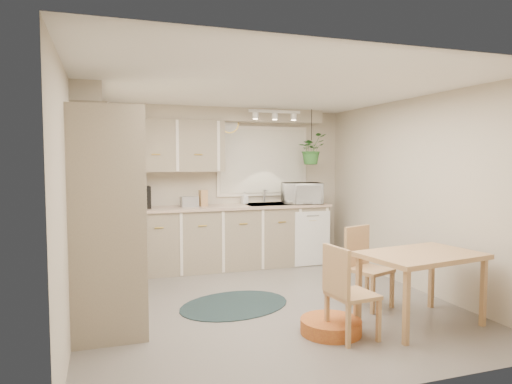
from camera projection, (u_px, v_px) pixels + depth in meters
floor at (265, 304)px, 5.16m from camera, size 4.20×4.20×0.00m
ceiling at (265, 89)px, 4.99m from camera, size 4.20×4.20×0.00m
wall_back at (220, 187)px, 7.06m from camera, size 4.00×0.04×2.40m
wall_front at (370, 223)px, 3.08m from camera, size 4.00×0.04×2.40m
wall_left at (72, 203)px, 4.44m from camera, size 0.04×4.20×2.40m
wall_right at (416, 194)px, 5.70m from camera, size 0.04×4.20×2.40m
base_cab_left at (106, 259)px, 5.41m from camera, size 0.60×1.85×0.90m
base_cab_back at (212, 239)px, 6.76m from camera, size 3.60×0.60×0.90m
counter_left at (106, 219)px, 5.38m from camera, size 0.64×1.89×0.04m
counter_back at (212, 208)px, 6.72m from camera, size 3.64×0.64×0.04m
oven_stack at (108, 222)px, 4.20m from camera, size 0.65×0.65×2.10m
wall_oven_face at (144, 221)px, 4.30m from camera, size 0.02×0.56×0.58m
upper_cab_left at (92, 143)px, 5.39m from camera, size 0.35×2.00×0.75m
upper_cab_back at (154, 146)px, 6.53m from camera, size 2.00×0.35×0.75m
soffit_left at (89, 102)px, 5.35m from camera, size 0.30×2.00×0.20m
soffit_back at (209, 114)px, 6.77m from camera, size 3.60×0.30×0.20m
cooktop at (107, 224)px, 4.84m from camera, size 0.52×0.58×0.02m
range_hood at (104, 181)px, 4.80m from camera, size 0.40×0.60×0.14m
window_blinds at (263, 161)px, 7.22m from camera, size 1.40×0.02×1.00m
window_frame at (263, 161)px, 7.23m from camera, size 1.50×0.02×1.10m
sink at (269, 207)px, 7.02m from camera, size 0.70×0.48×0.10m
dishwasher_front at (313, 238)px, 6.95m from camera, size 0.58×0.02×0.83m
track_light_bar at (275, 112)px, 6.68m from camera, size 0.80×0.04×0.04m
wall_clock at (229, 124)px, 7.01m from camera, size 0.30×0.03×0.30m
dining_table at (420, 289)px, 4.49m from camera, size 1.23×0.92×0.71m
chair_left at (353, 292)px, 4.13m from camera, size 0.44×0.44×0.86m
chair_back at (370, 267)px, 5.02m from camera, size 0.53×0.53×0.88m
braided_rug at (235, 305)px, 5.10m from camera, size 1.53×1.32×0.01m
pet_bed at (331, 326)px, 4.27m from camera, size 0.68×0.68×0.13m
microwave at (302, 191)px, 7.07m from camera, size 0.65×0.44×0.40m
soap_bottle at (245, 201)px, 7.04m from camera, size 0.13×0.21×0.09m
hanging_plant at (311, 152)px, 7.07m from camera, size 0.56×0.59×0.37m
coffee_maker at (144, 197)px, 6.41m from camera, size 0.18×0.22×0.31m
toaster at (189, 202)px, 6.64m from camera, size 0.26×0.16×0.15m
knife_block at (203, 198)px, 6.73m from camera, size 0.12×0.12×0.24m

